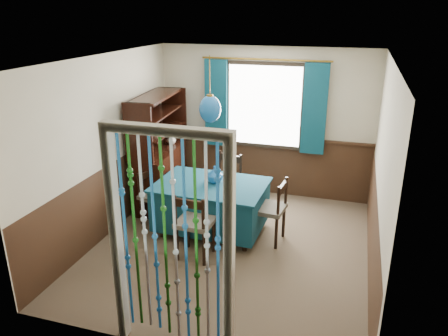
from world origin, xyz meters
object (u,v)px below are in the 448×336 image
(chair_near, at_px, (194,224))
(vase_sideboard, at_px, (171,139))
(bowl_shelf, at_px, (153,134))
(chair_right, at_px, (271,209))
(chair_far, at_px, (225,182))
(sideboard, at_px, (160,166))
(chair_left, at_px, (154,196))
(dining_table, at_px, (211,204))
(pendant_lamp, at_px, (210,109))
(vase_table, at_px, (215,175))

(chair_near, relative_size, vase_sideboard, 5.06)
(chair_near, xyz_separation_m, vase_sideboard, (-1.11, 1.86, 0.51))
(bowl_shelf, bearing_deg, chair_right, -14.36)
(chair_far, bearing_deg, sideboard, 13.92)
(chair_left, distance_m, sideboard, 0.80)
(chair_right, relative_size, vase_sideboard, 5.03)
(dining_table, relative_size, chair_right, 1.73)
(pendant_lamp, distance_m, bowl_shelf, 1.31)
(bowl_shelf, relative_size, vase_sideboard, 1.03)
(sideboard, xyz_separation_m, vase_table, (1.18, -0.68, 0.23))
(sideboard, bearing_deg, chair_far, -7.31)
(chair_right, bearing_deg, vase_sideboard, 65.28)
(pendant_lamp, bearing_deg, chair_right, -1.48)
(chair_near, height_order, vase_sideboard, vase_sideboard)
(bowl_shelf, distance_m, vase_sideboard, 0.70)
(chair_near, relative_size, pendant_lamp, 1.04)
(vase_table, xyz_separation_m, bowl_shelf, (-1.12, 0.40, 0.41))
(sideboard, distance_m, bowl_shelf, 0.69)
(chair_right, relative_size, vase_table, 4.12)
(chair_far, xyz_separation_m, pendant_lamp, (0.01, -0.71, 1.31))
(chair_right, bearing_deg, pendant_lamp, 94.31)
(pendant_lamp, relative_size, vase_sideboard, 4.85)
(chair_right, relative_size, pendant_lamp, 1.04)
(pendant_lamp, relative_size, vase_table, 3.98)
(dining_table, xyz_separation_m, chair_left, (-0.90, 0.01, 0.01))
(chair_near, height_order, sideboard, sideboard)
(chair_left, height_order, pendant_lamp, pendant_lamp)
(chair_left, height_order, sideboard, sideboard)
(chair_right, height_order, vase_sideboard, vase_sideboard)
(dining_table, relative_size, sideboard, 0.87)
(chair_left, relative_size, sideboard, 0.45)
(chair_near, relative_size, chair_far, 0.98)
(dining_table, distance_m, vase_sideboard, 1.66)
(vase_table, height_order, bowl_shelf, bowl_shelf)
(chair_far, distance_m, pendant_lamp, 1.49)
(chair_right, distance_m, bowl_shelf, 2.16)
(chair_right, bearing_deg, chair_near, 136.03)
(dining_table, height_order, sideboard, sideboard)
(chair_far, distance_m, chair_left, 1.13)
(chair_far, distance_m, bowl_shelf, 1.34)
(chair_near, relative_size, chair_right, 1.01)
(chair_near, relative_size, vase_table, 4.15)
(chair_left, bearing_deg, pendant_lamp, 104.14)
(chair_right, bearing_deg, chair_far, 55.89)
(chair_far, xyz_separation_m, sideboard, (-1.13, 0.04, 0.13))
(bowl_shelf, bearing_deg, pendant_lamp, -23.73)
(dining_table, relative_size, vase_table, 7.15)
(vase_table, relative_size, vase_sideboard, 1.22)
(vase_sideboard, bearing_deg, vase_table, -43.22)
(chair_far, bearing_deg, pendant_lamp, 106.95)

